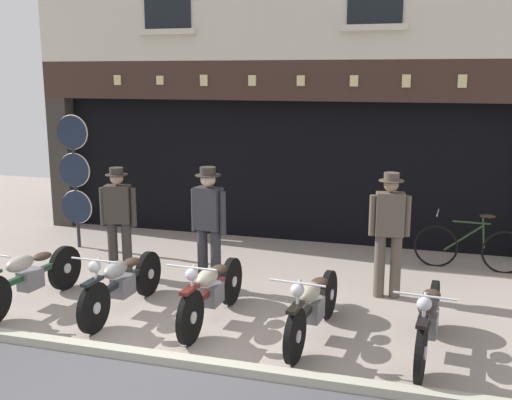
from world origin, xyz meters
TOP-DOWN VIEW (x-y plane):
  - shop_facade at (-0.00, 7.04)m, footprint 9.77×4.42m
  - motorcycle_left at (-2.37, 1.07)m, footprint 0.62×2.02m
  - motorcycle_center_left at (-1.07, 1.21)m, footprint 0.62×1.97m
  - motorcycle_center at (0.16, 1.24)m, footprint 0.62×1.95m
  - motorcycle_center_right at (1.46, 1.13)m, footprint 0.62×1.97m
  - motorcycle_right at (2.76, 1.06)m, footprint 0.62×1.95m
  - salesman_left at (-1.83, 2.55)m, footprint 0.55×0.33m
  - shopkeeper_center at (-0.31, 2.41)m, footprint 0.55×0.36m
  - salesman_right at (2.19, 2.79)m, footprint 0.55×0.34m
  - tyre_sign_pole at (-3.34, 3.75)m, footprint 0.61×0.06m
  - advert_board_near at (2.47, 5.40)m, footprint 0.77×0.03m
  - leaning_bicycle at (3.36, 4.40)m, footprint 1.73×0.50m

SIDE VIEW (x-z plane):
  - leaning_bicycle at x=3.36m, z-range -0.10..0.84m
  - motorcycle_center_right at x=1.46m, z-range -0.04..0.87m
  - motorcycle_center_left at x=-1.07m, z-range -0.03..0.87m
  - motorcycle_right at x=2.76m, z-range -0.03..0.88m
  - motorcycle_left at x=-2.37m, z-range -0.04..0.88m
  - motorcycle_center at x=0.16m, z-range -0.04..0.88m
  - salesman_left at x=-1.83m, z-range 0.09..1.78m
  - salesman_right at x=2.19m, z-range 0.10..1.86m
  - shopkeeper_center at x=-0.31m, z-range 0.11..1.90m
  - tyre_sign_pole at x=-3.34m, z-range 0.19..2.57m
  - shop_facade at x=0.00m, z-range -1.30..4.60m
  - advert_board_near at x=2.47m, z-range 1.44..2.37m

